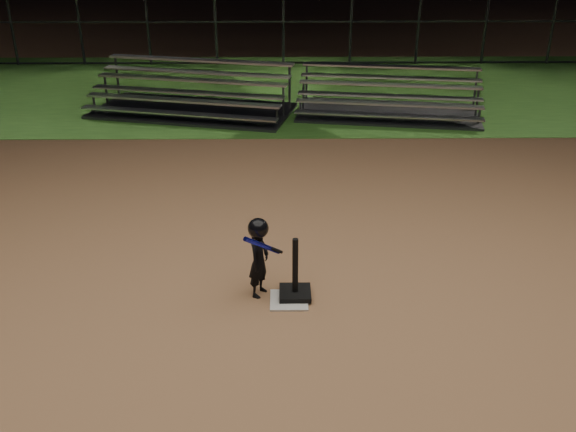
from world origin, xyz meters
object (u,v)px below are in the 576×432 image
object	(u,v)px
home_plate	(289,300)
bleacher_right	(388,106)
bleacher_left	(192,103)
child_batter	(259,255)
batting_tee	(295,285)

from	to	relation	value
home_plate	bleacher_right	bearing A→B (deg)	72.95
home_plate	bleacher_left	xyz separation A→B (m)	(-2.12, 7.89, 0.21)
child_batter	bleacher_right	distance (m)	7.98
home_plate	bleacher_left	size ratio (longest dim) A/B	0.09
bleacher_left	bleacher_right	bearing A→B (deg)	10.83
home_plate	child_batter	distance (m)	0.66
child_batter	bleacher_left	size ratio (longest dim) A/B	0.21
child_batter	bleacher_right	bearing A→B (deg)	4.62
home_plate	batting_tee	size ratio (longest dim) A/B	0.59
child_batter	home_plate	bearing A→B (deg)	-90.04
home_plate	child_batter	world-z (taller)	child_batter
home_plate	bleacher_left	distance (m)	8.17
batting_tee	bleacher_left	bearing A→B (deg)	105.75
batting_tee	child_batter	world-z (taller)	child_batter
home_plate	bleacher_left	bearing A→B (deg)	105.06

